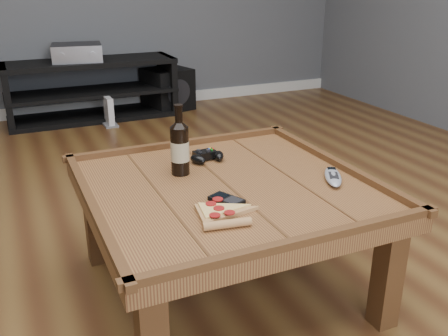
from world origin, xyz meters
name	(u,v)px	position (x,y,z in m)	size (l,w,h in m)	color
ground	(226,288)	(0.00, 0.00, 0.00)	(6.00, 6.00, 0.00)	#462814
baseboard	(89,106)	(0.00, 2.99, 0.05)	(5.00, 0.02, 0.10)	silver
coffee_table	(226,199)	(0.00, 0.00, 0.39)	(1.03, 1.03, 0.48)	#502916
media_console	(92,90)	(0.00, 2.75, 0.25)	(1.40, 0.45, 0.50)	black
beer_bottle	(180,147)	(-0.12, 0.17, 0.56)	(0.07, 0.07, 0.27)	black
game_controller	(207,156)	(0.03, 0.26, 0.47)	(0.16, 0.11, 0.04)	black
pizza_slice	(220,213)	(-0.12, -0.22, 0.46)	(0.21, 0.29, 0.03)	#B07C4C
smartphone	(227,200)	(-0.06, -0.13, 0.46)	(0.11, 0.13, 0.02)	black
remote_control	(333,177)	(0.38, -0.12, 0.46)	(0.15, 0.20, 0.03)	#8F939B
av_receiver	(77,52)	(-0.09, 2.74, 0.57)	(0.43, 0.38, 0.14)	black
subwoofer	(168,89)	(0.69, 2.80, 0.18)	(0.45, 0.45, 0.37)	black
game_console	(109,113)	(0.07, 2.48, 0.11)	(0.11, 0.19, 0.24)	slate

